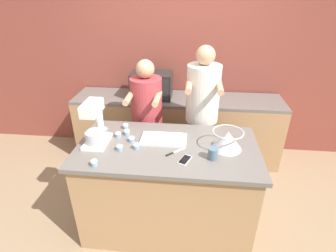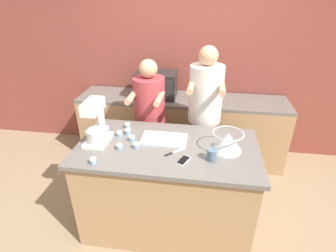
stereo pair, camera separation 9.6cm
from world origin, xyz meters
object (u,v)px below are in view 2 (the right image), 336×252
at_px(cupcake_0, 119,146).
at_px(cupcake_4, 127,125).
at_px(person_left, 150,123).
at_px(cupcake_1, 128,131).
at_px(cupcake_2, 136,145).
at_px(cupcake_5, 119,133).
at_px(drinking_glass, 212,155).
at_px(cupcake_8, 93,160).
at_px(knife, 174,152).
at_px(microwave_oven, 156,85).
at_px(stand_mixer, 96,124).
at_px(mixing_bowl, 227,141).
at_px(cupcake_7, 106,128).
at_px(cupcake_6, 132,138).
at_px(baking_tray, 164,139).
at_px(cupcake_3, 102,125).
at_px(person_right, 204,120).
at_px(cell_phone, 183,160).

xyz_separation_m(cupcake_0, cupcake_4, (-0.05, 0.40, 0.00)).
height_order(person_left, cupcake_1, person_left).
distance_m(cupcake_2, cupcake_5, 0.28).
height_order(drinking_glass, cupcake_8, drinking_glass).
bearing_deg(knife, drinking_glass, -10.47).
xyz_separation_m(microwave_oven, knife, (0.42, -1.38, -0.13)).
xyz_separation_m(stand_mixer, knife, (0.72, -0.08, -0.18)).
xyz_separation_m(stand_mixer, mixing_bowl, (1.17, 0.04, -0.09)).
height_order(person_left, cupcake_8, person_left).
xyz_separation_m(microwave_oven, cupcake_7, (-0.30, -1.10, -0.10)).
distance_m(stand_mixer, cupcake_4, 0.39).
xyz_separation_m(cupcake_2, cupcake_6, (-0.07, 0.11, 0.00)).
height_order(microwave_oven, cupcake_0, microwave_oven).
xyz_separation_m(microwave_oven, cupcake_8, (-0.21, -1.64, -0.10)).
distance_m(cupcake_7, cupcake_8, 0.55).
bearing_deg(cupcake_7, cupcake_2, -34.69).
relative_size(mixing_bowl, knife, 1.57).
height_order(cupcake_1, cupcake_5, same).
distance_m(knife, cupcake_6, 0.44).
relative_size(cupcake_5, cupcake_6, 1.00).
bearing_deg(cupcake_8, stand_mixer, 105.23).
relative_size(person_left, baking_tray, 3.68).
distance_m(microwave_oven, cupcake_2, 1.36).
xyz_separation_m(mixing_bowl, cupcake_0, (-0.94, -0.13, -0.06)).
distance_m(cupcake_3, cupcake_7, 0.09).
height_order(cupcake_4, cupcake_8, same).
relative_size(cupcake_0, cupcake_4, 1.00).
distance_m(person_left, cupcake_5, 0.61).
distance_m(person_right, microwave_oven, 0.92).
height_order(person_right, cupcake_3, person_right).
distance_m(cupcake_1, cupcake_3, 0.31).
xyz_separation_m(person_right, cupcake_8, (-0.87, -1.03, 0.08)).
bearing_deg(cupcake_0, cupcake_2, 16.28).
relative_size(stand_mixer, cupcake_6, 7.19).
height_order(cupcake_6, cupcake_8, same).
height_order(baking_tray, cupcake_8, cupcake_8).
xyz_separation_m(cupcake_1, cupcake_4, (-0.04, 0.12, 0.00)).
bearing_deg(cupcake_1, cupcake_4, 109.10).
height_order(person_left, drinking_glass, person_left).
bearing_deg(person_right, cupcake_4, -153.52).
bearing_deg(cupcake_8, cupcake_2, 44.50).
distance_m(mixing_bowl, cupcake_3, 1.26).
distance_m(baking_tray, cupcake_0, 0.42).
bearing_deg(cell_phone, knife, 130.03).
bearing_deg(baking_tray, cupcake_6, -170.43).
height_order(mixing_bowl, knife, mixing_bowl).
xyz_separation_m(baking_tray, cupcake_3, (-0.67, 0.16, 0.01)).
bearing_deg(cupcake_4, cupcake_7, -151.66).
xyz_separation_m(drinking_glass, cupcake_4, (-0.85, 0.45, -0.02)).
relative_size(person_right, cupcake_6, 30.20).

